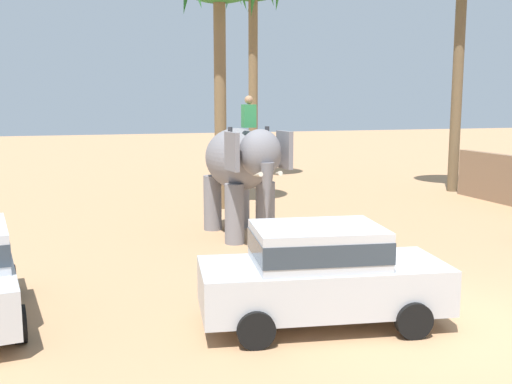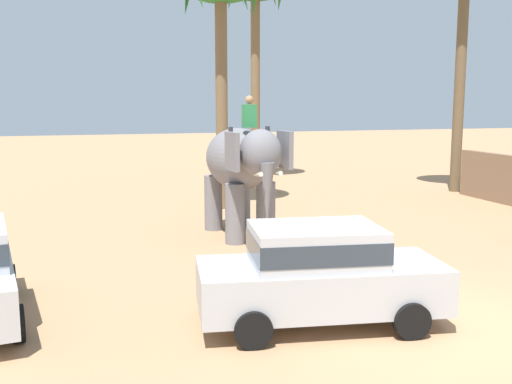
% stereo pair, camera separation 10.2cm
% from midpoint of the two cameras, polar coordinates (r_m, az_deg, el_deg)
% --- Properties ---
extents(ground_plane, '(120.00, 120.00, 0.00)m').
position_cam_midpoint_polar(ground_plane, '(10.88, 16.14, -11.87)').
color(ground_plane, tan).
extents(car_sedan_foreground, '(4.31, 2.33, 1.70)m').
position_cam_midpoint_polar(car_sedan_foreground, '(10.21, 6.25, -7.46)').
color(car_sedan_foreground, '#B7BABF').
rests_on(car_sedan_foreground, ground).
extents(elephant_with_mahout, '(1.84, 3.93, 3.88)m').
position_cam_midpoint_polar(elephant_with_mahout, '(16.46, -1.22, 2.52)').
color(elephant_with_mahout, slate).
rests_on(elephant_with_mahout, ground).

